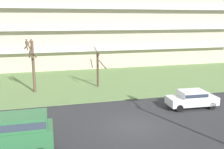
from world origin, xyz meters
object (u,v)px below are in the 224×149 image
(sedan_white_center_left, at_px, (192,98))
(van_green_near_left, at_px, (6,132))
(tree_left, at_px, (33,63))
(tree_center, at_px, (98,68))

(sedan_white_center_left, bearing_deg, van_green_near_left, 20.16)
(tree_left, bearing_deg, van_green_near_left, -94.39)
(tree_left, relative_size, tree_center, 1.22)
(tree_center, height_order, van_green_near_left, tree_center)
(van_green_near_left, bearing_deg, sedan_white_center_left, 17.45)
(tree_left, relative_size, sedan_white_center_left, 1.29)
(van_green_near_left, bearing_deg, tree_center, 59.59)
(tree_center, distance_m, van_green_near_left, 15.70)
(tree_center, height_order, sedan_white_center_left, tree_center)
(tree_left, relative_size, van_green_near_left, 1.11)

